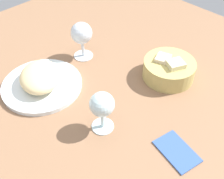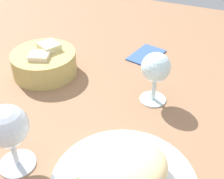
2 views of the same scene
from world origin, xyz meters
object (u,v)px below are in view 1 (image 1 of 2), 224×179
at_px(plate, 42,85).
at_px(wine_glass_near, 102,106).
at_px(bread_basket, 169,69).
at_px(wine_glass_far, 82,35).
at_px(folded_napkin, 177,151).

relative_size(plate, wine_glass_near, 2.03).
bearing_deg(wine_glass_near, bread_basket, 90.31).
bearing_deg(bread_basket, wine_glass_near, -89.69).
bearing_deg(wine_glass_far, bread_basket, 23.69).
height_order(bread_basket, wine_glass_near, wine_glass_near).
bearing_deg(bread_basket, wine_glass_far, -156.31).
bearing_deg(plate, bread_basket, 52.14).
xyz_separation_m(wine_glass_far, folded_napkin, (0.46, -0.09, -0.08)).
relative_size(bread_basket, wine_glass_near, 1.35).
relative_size(wine_glass_near, folded_napkin, 1.10).
height_order(plate, wine_glass_near, wine_glass_near).
bearing_deg(bread_basket, plate, -127.86).
bearing_deg(folded_napkin, wine_glass_far, 1.21).
bearing_deg(plate, folded_napkin, 13.21).
relative_size(plate, folded_napkin, 2.23).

